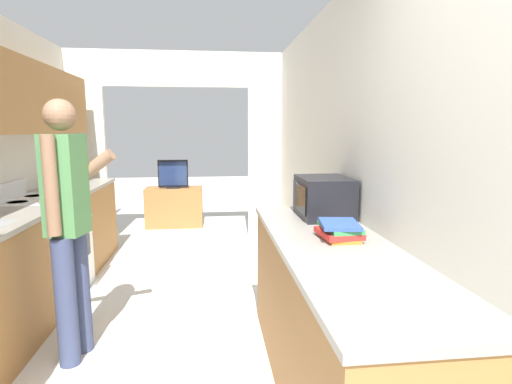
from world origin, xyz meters
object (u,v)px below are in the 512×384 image
Objects in this scene: range_oven at (45,247)px; person at (68,224)px; book_stack at (339,230)px; tv_cabinet at (174,207)px; television at (173,174)px; microwave at (323,197)px.

person reaches higher than range_oven.
book_stack is (1.61, -0.50, 0.04)m from person.
tv_cabinet is at bearing 70.33° from range_oven.
tv_cabinet is at bearing 6.28° from person.
book_stack reaches higher than tv_cabinet.
person is 3.62m from television.
range_oven is at bearing 155.88° from microwave.
person reaches higher than book_stack.
book_stack is 4.30m from television.
television is at bearing 6.22° from person.
book_stack is at bearing -72.70° from television.
person is 3.71m from tv_cabinet.
microwave is 0.99× the size of television.
television is (0.33, 3.60, -0.09)m from person.
person is (0.59, -1.07, 0.45)m from range_oven.
television is at bearing -90.00° from tv_cabinet.
range_oven is 0.62× the size of person.
person is 1.69m from book_stack.
person is at bearing -95.26° from television.
book_stack is at bearing -96.85° from microwave.
range_oven is at bearing 144.44° from book_stack.
microwave is 0.52× the size of tv_cabinet.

